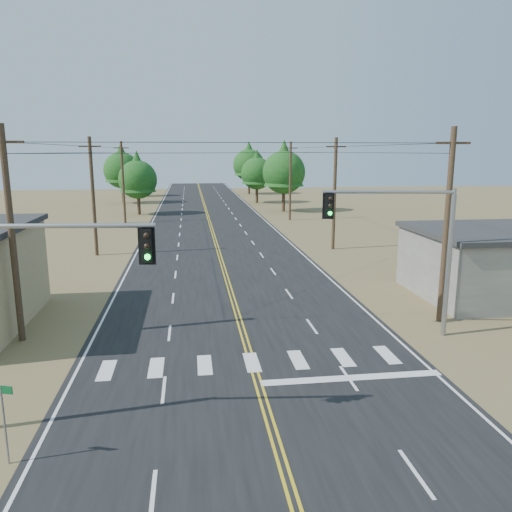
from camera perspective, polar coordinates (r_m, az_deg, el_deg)
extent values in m
plane|color=olive|center=(14.79, 3.77, -24.66)|extent=(220.00, 220.00, 0.00)
cube|color=black|center=(42.62, -4.15, -0.05)|extent=(15.00, 200.00, 0.02)
cylinder|color=#4C3826|center=(25.25, -26.12, 2.01)|extent=(0.30, 0.30, 10.00)
cube|color=#4C3826|center=(24.97, -27.01, 11.54)|extent=(1.80, 0.12, 0.12)
cylinder|color=#4C3826|center=(44.53, -18.11, 6.41)|extent=(0.30, 0.30, 10.00)
cube|color=#4C3826|center=(44.37, -18.46, 11.81)|extent=(1.80, 0.12, 0.12)
cylinder|color=#4C3826|center=(64.25, -14.94, 8.10)|extent=(0.30, 0.30, 10.00)
cube|color=#4C3826|center=(64.14, -15.14, 11.84)|extent=(1.80, 0.12, 0.12)
cylinder|color=#4C3826|center=(27.21, 20.93, 3.07)|extent=(0.30, 0.30, 10.00)
cube|color=#4C3826|center=(26.95, 21.60, 11.92)|extent=(1.80, 0.12, 0.12)
cylinder|color=#4C3826|center=(45.67, 8.96, 6.97)|extent=(0.30, 0.30, 10.00)
cube|color=#4C3826|center=(45.51, 9.13, 12.24)|extent=(1.80, 0.12, 0.12)
cylinder|color=#4C3826|center=(65.05, 3.94, 8.51)|extent=(0.30, 0.30, 10.00)
cube|color=#4C3826|center=(64.94, 3.99, 12.21)|extent=(1.80, 0.12, 0.12)
cylinder|color=gray|center=(16.00, -21.93, 3.22)|extent=(5.89, 0.72, 0.15)
cube|color=black|center=(15.39, -12.37, 1.20)|extent=(0.35, 0.31, 1.03)
sphere|color=black|center=(15.17, -12.41, 2.30)|extent=(0.19, 0.19, 0.19)
sphere|color=black|center=(15.23, -12.36, 1.09)|extent=(0.19, 0.19, 0.19)
sphere|color=#0CE533|center=(15.29, -12.30, -0.11)|extent=(0.19, 0.19, 0.19)
cylinder|color=gray|center=(25.37, 21.13, -1.16)|extent=(0.24, 0.24, 6.85)
cylinder|color=gray|center=(24.87, 21.72, 6.56)|extent=(0.18, 0.18, 0.59)
cylinder|color=gray|center=(24.02, 14.88, 7.08)|extent=(5.98, 1.17, 0.16)
cube|color=black|center=(23.63, 8.30, 5.72)|extent=(0.39, 0.35, 1.08)
sphere|color=black|center=(23.44, 8.52, 6.51)|extent=(0.20, 0.20, 0.20)
sphere|color=black|center=(23.48, 8.49, 5.68)|extent=(0.20, 0.20, 0.20)
sphere|color=#0CE533|center=(23.51, 8.46, 4.85)|extent=(0.20, 0.20, 0.20)
cylinder|color=gray|center=(16.50, -26.77, -16.91)|extent=(0.06, 0.06, 2.40)
cube|color=#0C5427|center=(16.02, -27.15, -13.42)|extent=(0.69, 0.25, 0.24)
cylinder|color=#3F2D1E|center=(72.68, -13.25, 5.89)|extent=(0.47, 0.47, 3.22)
cone|color=#134313|center=(72.37, -13.42, 9.41)|extent=(5.01, 5.01, 5.72)
sphere|color=#134313|center=(72.43, -13.37, 8.50)|extent=(5.37, 5.37, 5.37)
cylinder|color=#3F2D1E|center=(89.43, -14.95, 7.02)|extent=(0.44, 0.44, 3.68)
cone|color=#134313|center=(89.18, -15.13, 10.29)|extent=(5.72, 5.72, 6.54)
sphere|color=#134313|center=(89.22, -15.08, 9.44)|extent=(6.13, 6.13, 6.13)
cylinder|color=#3F2D1E|center=(102.75, -13.38, 7.46)|extent=(0.47, 0.47, 2.88)
cone|color=#134313|center=(102.54, -13.49, 9.68)|extent=(4.48, 4.48, 5.12)
sphere|color=#134313|center=(102.58, -13.46, 9.10)|extent=(4.80, 4.80, 4.80)
cylinder|color=#3F2D1E|center=(74.64, 3.17, 6.55)|extent=(0.49, 0.49, 3.77)
cone|color=#134313|center=(74.34, 3.22, 10.58)|extent=(5.87, 5.87, 6.71)
sphere|color=#134313|center=(74.38, 3.20, 9.53)|extent=(6.29, 6.29, 6.29)
cylinder|color=#3F2D1E|center=(87.21, 0.10, 7.18)|extent=(0.49, 0.49, 3.31)
cone|color=#134313|center=(86.95, 0.10, 10.20)|extent=(5.15, 5.15, 5.88)
sphere|color=#134313|center=(86.99, 0.10, 9.42)|extent=(5.51, 5.51, 5.51)
cylinder|color=#3F2D1E|center=(105.34, -0.81, 8.16)|extent=(0.47, 0.47, 3.93)
cone|color=#134313|center=(105.12, -0.82, 11.13)|extent=(6.11, 6.11, 6.98)
sphere|color=#134313|center=(105.15, -0.82, 10.36)|extent=(6.54, 6.54, 6.54)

